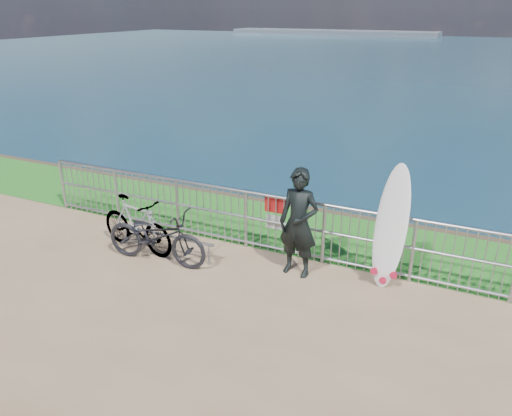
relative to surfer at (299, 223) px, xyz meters
The scene contains 8 objects.
grass_strip 2.01m from the surfer, 114.10° to the left, with size 120.00×120.00×0.00m, color #1D6C1D.
seascape 153.10m from the surfer, 106.90° to the left, with size 260.00×260.00×5.00m.
railing 0.95m from the surfer, 143.26° to the left, with size 10.06×0.10×1.13m.
surfer is the anchor object (origin of this frame).
surfboard 1.45m from the surfer, 12.19° to the left, with size 0.60×0.55×2.01m.
bicycle_near 2.50m from the surfer, 164.05° to the right, with size 0.67×1.92×1.01m, color black.
bicycle_far 3.04m from the surfer, behind, with size 0.49×1.72×1.03m, color black.
bike_rack 2.49m from the surfer, behind, with size 2.00×0.05×0.41m.
Camera 1 is at (3.28, -5.96, 4.22)m, focal length 35.00 mm.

